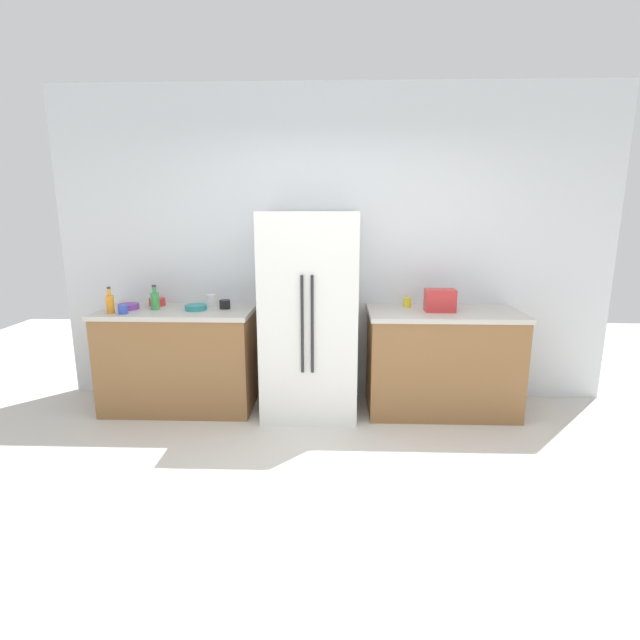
{
  "coord_description": "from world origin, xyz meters",
  "views": [
    {
      "loc": [
        0.02,
        -2.59,
        1.76
      ],
      "look_at": [
        -0.08,
        0.46,
        1.07
      ],
      "focal_mm": 26.9,
      "sensor_mm": 36.0,
      "label": 1
    }
  ],
  "objects_px": {
    "bottle_b": "(110,303)",
    "bowl_b": "(196,307)",
    "cup_b": "(123,309)",
    "refrigerator": "(310,315)",
    "cup_d": "(407,302)",
    "bowl_c": "(129,306)",
    "toaster": "(440,300)",
    "cup_a": "(212,300)",
    "bottle_a": "(155,300)",
    "bowl_a": "(157,302)",
    "cup_c": "(225,304)"
  },
  "relations": [
    {
      "from": "toaster",
      "to": "cup_a",
      "type": "distance_m",
      "value": 2.05
    },
    {
      "from": "refrigerator",
      "to": "cup_b",
      "type": "relative_size",
      "value": 22.11
    },
    {
      "from": "bottle_b",
      "to": "cup_b",
      "type": "distance_m",
      "value": 0.12
    },
    {
      "from": "refrigerator",
      "to": "toaster",
      "type": "distance_m",
      "value": 1.14
    },
    {
      "from": "toaster",
      "to": "bottle_b",
      "type": "xyz_separation_m",
      "value": [
        -2.82,
        -0.18,
        -0.01
      ]
    },
    {
      "from": "cup_b",
      "to": "bowl_c",
      "type": "relative_size",
      "value": 0.44
    },
    {
      "from": "cup_b",
      "to": "refrigerator",
      "type": "bearing_deg",
      "value": 5.69
    },
    {
      "from": "bottle_b",
      "to": "cup_b",
      "type": "xyz_separation_m",
      "value": [
        0.11,
        -0.01,
        -0.05
      ]
    },
    {
      "from": "bottle_a",
      "to": "cup_c",
      "type": "distance_m",
      "value": 0.61
    },
    {
      "from": "cup_a",
      "to": "cup_b",
      "type": "distance_m",
      "value": 0.76
    },
    {
      "from": "refrigerator",
      "to": "bottle_b",
      "type": "xyz_separation_m",
      "value": [
        -1.69,
        -0.14,
        0.12
      ]
    },
    {
      "from": "refrigerator",
      "to": "bowl_c",
      "type": "distance_m",
      "value": 1.62
    },
    {
      "from": "refrigerator",
      "to": "bowl_b",
      "type": "relative_size",
      "value": 9.18
    },
    {
      "from": "cup_a",
      "to": "bottle_a",
      "type": "bearing_deg",
      "value": -157.29
    },
    {
      "from": "bottle_a",
      "to": "bowl_a",
      "type": "relative_size",
      "value": 1.48
    },
    {
      "from": "bottle_a",
      "to": "bottle_b",
      "type": "bearing_deg",
      "value": -151.58
    },
    {
      "from": "refrigerator",
      "to": "bowl_c",
      "type": "bearing_deg",
      "value": 178.65
    },
    {
      "from": "toaster",
      "to": "cup_d",
      "type": "relative_size",
      "value": 2.92
    },
    {
      "from": "cup_b",
      "to": "cup_c",
      "type": "height_order",
      "value": "cup_c"
    },
    {
      "from": "bottle_b",
      "to": "cup_c",
      "type": "xyz_separation_m",
      "value": [
        0.93,
        0.23,
        -0.05
      ]
    },
    {
      "from": "toaster",
      "to": "cup_d",
      "type": "distance_m",
      "value": 0.32
    },
    {
      "from": "bottle_b",
      "to": "cup_a",
      "type": "relative_size",
      "value": 2.17
    },
    {
      "from": "bottle_b",
      "to": "cup_c",
      "type": "height_order",
      "value": "bottle_b"
    },
    {
      "from": "cup_b",
      "to": "bowl_c",
      "type": "bearing_deg",
      "value": 100.34
    },
    {
      "from": "cup_a",
      "to": "toaster",
      "type": "bearing_deg",
      "value": -5.27
    },
    {
      "from": "toaster",
      "to": "cup_b",
      "type": "distance_m",
      "value": 2.71
    },
    {
      "from": "bottle_b",
      "to": "bowl_b",
      "type": "xyz_separation_m",
      "value": [
        0.69,
        0.17,
        -0.06
      ]
    },
    {
      "from": "toaster",
      "to": "cup_d",
      "type": "bearing_deg",
      "value": 143.61
    },
    {
      "from": "refrigerator",
      "to": "bottle_b",
      "type": "bearing_deg",
      "value": -175.18
    },
    {
      "from": "cup_a",
      "to": "cup_c",
      "type": "distance_m",
      "value": 0.2
    },
    {
      "from": "bottle_b",
      "to": "toaster",
      "type": "bearing_deg",
      "value": 3.57
    },
    {
      "from": "bowl_a",
      "to": "bowl_c",
      "type": "bearing_deg",
      "value": -138.01
    },
    {
      "from": "toaster",
      "to": "bowl_a",
      "type": "height_order",
      "value": "toaster"
    },
    {
      "from": "bottle_a",
      "to": "bowl_c",
      "type": "height_order",
      "value": "bottle_a"
    },
    {
      "from": "bottle_b",
      "to": "cup_b",
      "type": "height_order",
      "value": "bottle_b"
    },
    {
      "from": "cup_d",
      "to": "cup_a",
      "type": "bearing_deg",
      "value": 179.93
    },
    {
      "from": "bottle_b",
      "to": "bowl_b",
      "type": "bearing_deg",
      "value": 13.68
    },
    {
      "from": "bottle_b",
      "to": "cup_d",
      "type": "xyz_separation_m",
      "value": [
        2.57,
        0.36,
        -0.04
      ]
    },
    {
      "from": "cup_c",
      "to": "bowl_a",
      "type": "bearing_deg",
      "value": 169.45
    },
    {
      "from": "bowl_b",
      "to": "cup_a",
      "type": "bearing_deg",
      "value": 65.28
    },
    {
      "from": "cup_a",
      "to": "cup_d",
      "type": "height_order",
      "value": "cup_a"
    },
    {
      "from": "cup_d",
      "to": "bowl_c",
      "type": "height_order",
      "value": "cup_d"
    },
    {
      "from": "cup_a",
      "to": "bowl_c",
      "type": "relative_size",
      "value": 0.58
    },
    {
      "from": "refrigerator",
      "to": "cup_b",
      "type": "bearing_deg",
      "value": -174.31
    },
    {
      "from": "bottle_b",
      "to": "bowl_a",
      "type": "distance_m",
      "value": 0.45
    },
    {
      "from": "cup_d",
      "to": "bowl_a",
      "type": "relative_size",
      "value": 0.6
    },
    {
      "from": "toaster",
      "to": "cup_a",
      "type": "height_order",
      "value": "toaster"
    },
    {
      "from": "cup_c",
      "to": "cup_d",
      "type": "height_order",
      "value": "cup_d"
    },
    {
      "from": "bottle_a",
      "to": "toaster",
      "type": "bearing_deg",
      "value": 0.04
    },
    {
      "from": "bottle_b",
      "to": "bowl_c",
      "type": "relative_size",
      "value": 1.26
    }
  ]
}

